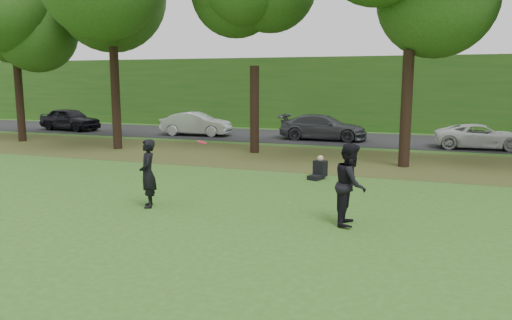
{
  "coord_description": "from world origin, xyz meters",
  "views": [
    {
      "loc": [
        5.2,
        -8.36,
        3.5
      ],
      "look_at": [
        0.56,
        4.35,
        1.3
      ],
      "focal_mm": 35.0,
      "sensor_mm": 36.0,
      "label": 1
    }
  ],
  "objects": [
    {
      "name": "leaf_litter",
      "position": [
        0.0,
        13.0,
        0.01
      ],
      "size": [
        60.0,
        7.0,
        0.01
      ],
      "primitive_type": "cube",
      "color": "#523F1D",
      "rests_on": "ground"
    },
    {
      "name": "parked_cars",
      "position": [
        -1.13,
        19.76,
        0.74
      ],
      "size": [
        38.29,
        3.98,
        1.52
      ],
      "color": "black",
      "rests_on": "street"
    },
    {
      "name": "player_right",
      "position": [
        3.31,
        3.46,
        1.0
      ],
      "size": [
        0.82,
        1.02,
        2.0
      ],
      "primitive_type": "imported",
      "rotation": [
        0.0,
        0.0,
        1.64
      ],
      "color": "black",
      "rests_on": "ground"
    },
    {
      "name": "seated_person",
      "position": [
        1.34,
        8.74,
        0.31
      ],
      "size": [
        0.62,
        0.82,
        0.83
      ],
      "rotation": [
        0.0,
        0.0,
        -0.32
      ],
      "color": "black",
      "rests_on": "ground"
    },
    {
      "name": "player_left",
      "position": [
        -2.19,
        3.23,
        0.94
      ],
      "size": [
        0.74,
        0.82,
        1.89
      ],
      "primitive_type": "imported",
      "rotation": [
        0.0,
        0.0,
        -1.02
      ],
      "color": "black",
      "rests_on": "ground"
    },
    {
      "name": "frisbee",
      "position": [
        -0.53,
        3.23,
        1.88
      ],
      "size": [
        0.31,
        0.32,
        0.13
      ],
      "color": "red",
      "rests_on": "ground"
    },
    {
      "name": "far_hedge",
      "position": [
        0.0,
        27.0,
        2.5
      ],
      "size": [
        70.0,
        3.0,
        5.0
      ],
      "primitive_type": "cube",
      "color": "#215117",
      "rests_on": "ground"
    },
    {
      "name": "ground",
      "position": [
        0.0,
        0.0,
        0.0
      ],
      "size": [
        120.0,
        120.0,
        0.0
      ],
      "primitive_type": "plane",
      "color": "#35551A",
      "rests_on": "ground"
    },
    {
      "name": "street",
      "position": [
        0.0,
        21.0,
        0.01
      ],
      "size": [
        70.0,
        7.0,
        0.02
      ],
      "primitive_type": "cube",
      "color": "black",
      "rests_on": "ground"
    }
  ]
}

